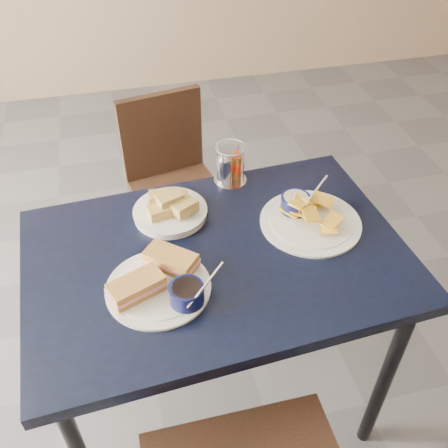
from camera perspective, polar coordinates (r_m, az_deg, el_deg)
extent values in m
plane|color=#505055|center=(2.10, 2.59, -14.75)|extent=(6.00, 6.00, 0.00)
cube|color=black|center=(1.43, -0.79, -3.93)|extent=(1.11, 0.78, 0.04)
cylinder|color=black|center=(1.70, 17.83, -16.77)|extent=(0.04, 0.04, 0.71)
cylinder|color=black|center=(1.90, -16.63, -8.12)|extent=(0.04, 0.04, 0.71)
cylinder|color=black|center=(2.00, 10.48, -3.53)|extent=(0.04, 0.04, 0.71)
cube|color=black|center=(2.24, -5.35, 3.62)|extent=(0.43, 0.42, 0.04)
cylinder|color=black|center=(2.25, -8.19, -3.08)|extent=(0.03, 0.03, 0.36)
cylinder|color=black|center=(2.28, -0.74, -1.86)|extent=(0.03, 0.03, 0.36)
cylinder|color=black|center=(2.46, -9.04, 1.40)|extent=(0.03, 0.03, 0.36)
cylinder|color=black|center=(2.49, -2.22, 2.47)|extent=(0.03, 0.03, 0.36)
cube|color=black|center=(2.25, -6.37, 10.29)|extent=(0.37, 0.11, 0.39)
cylinder|color=white|center=(1.33, -7.50, -7.23)|extent=(0.28, 0.28, 0.01)
cylinder|color=white|center=(1.33, -7.52, -7.08)|extent=(0.23, 0.23, 0.00)
cube|color=#C08C44|center=(1.30, -9.96, -7.08)|extent=(0.16, 0.12, 0.04)
cube|color=pink|center=(1.31, -9.94, -7.21)|extent=(0.16, 0.12, 0.01)
cube|color=#C08C44|center=(1.36, -6.11, -4.09)|extent=(0.15, 0.14, 0.04)
cube|color=pink|center=(1.36, -6.10, -4.22)|extent=(0.16, 0.15, 0.01)
cylinder|color=#090C33|center=(1.27, -4.29, -7.95)|extent=(0.09, 0.09, 0.05)
cylinder|color=black|center=(1.26, -4.33, -7.47)|extent=(0.08, 0.08, 0.01)
cylinder|color=silver|center=(1.23, -2.14, -6.97)|extent=(0.11, 0.07, 0.08)
cylinder|color=white|center=(1.53, 9.84, 0.22)|extent=(0.31, 0.31, 0.01)
cylinder|color=white|center=(1.52, 9.87, 0.37)|extent=(0.25, 0.25, 0.00)
cube|color=yellow|center=(1.58, 10.40, 2.22)|extent=(0.07, 0.06, 0.02)
cube|color=yellow|center=(1.53, 7.61, 1.37)|extent=(0.07, 0.08, 0.02)
cube|color=yellow|center=(1.49, 11.87, -0.41)|extent=(0.07, 0.08, 0.02)
cube|color=yellow|center=(1.53, 8.52, 1.67)|extent=(0.07, 0.08, 0.01)
cube|color=yellow|center=(1.49, 12.18, 0.15)|extent=(0.08, 0.07, 0.02)
cube|color=yellow|center=(1.56, 11.22, 2.43)|extent=(0.08, 0.08, 0.03)
cube|color=yellow|center=(1.52, 8.44, 2.05)|extent=(0.07, 0.08, 0.03)
cube|color=yellow|center=(1.54, 8.88, 2.70)|extent=(0.07, 0.08, 0.03)
cube|color=yellow|center=(1.48, 9.86, 0.99)|extent=(0.05, 0.07, 0.01)
cube|color=yellow|center=(1.50, 8.64, 2.13)|extent=(0.08, 0.07, 0.02)
cylinder|color=#090C33|center=(1.54, 8.14, 2.37)|extent=(0.09, 0.09, 0.05)
cylinder|color=#C4B494|center=(1.53, 8.20, 2.84)|extent=(0.08, 0.08, 0.01)
cylinder|color=silver|center=(1.51, 10.15, 3.41)|extent=(0.11, 0.07, 0.08)
cylinder|color=white|center=(1.54, -6.14, 1.24)|extent=(0.22, 0.22, 0.02)
cylinder|color=white|center=(1.53, -6.17, 1.54)|extent=(0.18, 0.18, 0.00)
cube|color=tan|center=(1.50, -7.23, 1.44)|extent=(0.08, 0.06, 0.03)
cube|color=tan|center=(1.54, -5.68, 3.06)|extent=(0.09, 0.07, 0.03)
cube|color=tan|center=(1.49, -4.56, 1.97)|extent=(0.09, 0.08, 0.03)
cube|color=tan|center=(1.52, -7.13, 2.96)|extent=(0.08, 0.06, 0.03)
cube|color=tan|center=(1.50, -6.29, 2.79)|extent=(0.09, 0.07, 0.03)
cylinder|color=silver|center=(1.67, 0.72, 5.05)|extent=(0.11, 0.11, 0.01)
cylinder|color=silver|center=(1.67, 1.59, 7.76)|extent=(0.01, 0.01, 0.13)
cylinder|color=silver|center=(1.66, -0.70, 7.46)|extent=(0.00, 0.01, 0.13)
cylinder|color=silver|center=(1.60, -0.14, 6.14)|extent=(0.00, 0.01, 0.13)
cylinder|color=silver|center=(1.62, 2.22, 6.46)|extent=(0.01, 0.01, 0.13)
torus|color=silver|center=(1.60, 0.76, 8.74)|extent=(0.10, 0.10, 0.00)
cylinder|color=silver|center=(1.64, -0.01, 6.22)|extent=(0.05, 0.05, 0.08)
cone|color=silver|center=(1.61, -0.01, 7.77)|extent=(0.04, 0.04, 0.02)
cylinder|color=brown|center=(1.66, 1.44, 6.52)|extent=(0.03, 0.03, 0.08)
cylinder|color=#AB2309|center=(1.66, 1.44, 6.52)|extent=(0.03, 0.03, 0.03)
cylinder|color=#AB2309|center=(1.63, 1.47, 8.01)|extent=(0.02, 0.02, 0.02)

